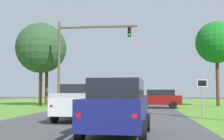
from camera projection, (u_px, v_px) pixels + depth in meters
The scene contains 9 objects.
ground_plane at pixel (100, 119), 17.16m from camera, with size 120.00×120.00×0.00m, color #424244.
red_suv_near at pixel (117, 106), 10.78m from camera, with size 2.42×4.54×2.06m.
pickup_truck_lead at pixel (81, 102), 16.59m from camera, with size 2.39×5.48×1.99m.
traffic_light at pixel (78, 51), 28.42m from camera, with size 7.71×0.40×8.37m.
keep_moving_sign at pixel (202, 92), 18.24m from camera, with size 0.60×0.09×2.46m.
oak_tree_right at pixel (217, 43), 31.79m from camera, with size 4.50×4.50×9.11m.
crossing_suv_far at pixel (159, 98), 28.16m from camera, with size 4.31×2.06×1.75m.
extra_tree_1 at pixel (47, 47), 34.38m from camera, with size 3.53×3.53×8.54m.
extra_tree_2 at pixel (41, 48), 32.86m from camera, with size 5.60×5.60×9.20m.
Camera 1 is at (2.69, -5.40, 1.62)m, focal length 47.37 mm.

